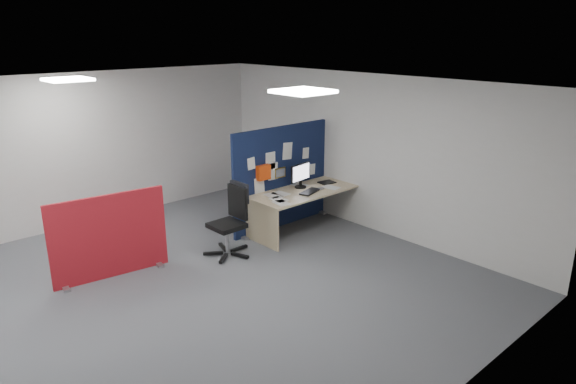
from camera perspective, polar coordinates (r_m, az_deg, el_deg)
floor at (r=6.84m, az=-17.18°, el=-12.84°), size 9.00×9.00×0.00m
ceiling at (r=5.99m, az=-19.51°, el=10.13°), size 9.00×7.00×0.02m
wall_back at (r=9.49m, az=-27.22°, el=3.28°), size 9.00×0.02×2.70m
wall_front at (r=3.67m, az=6.43°, el=-15.96°), size 9.00×0.02×2.70m
wall_right at (r=8.99m, az=8.64°, el=4.34°), size 0.02×7.00×2.70m
ceiling_lights at (r=6.74m, az=-19.18°, el=10.62°), size 4.10×4.10×0.04m
navy_divider at (r=9.05m, az=-0.62°, el=1.70°), size 2.19×0.30×1.81m
main_desk at (r=8.95m, az=1.62°, el=-0.73°), size 1.99×0.89×0.73m
monitor_main at (r=8.96m, az=1.41°, el=1.97°), size 0.49×0.21×0.43m
keyboard at (r=8.76m, az=2.45°, el=0.05°), size 0.48×0.30×0.02m
mouse at (r=8.93m, az=3.69°, el=0.39°), size 0.11×0.08×0.03m
paper_tray at (r=9.33m, az=4.32°, el=1.08°), size 0.31×0.26×0.01m
red_divider at (r=7.64m, az=-19.21°, el=-4.76°), size 1.62×0.30×1.22m
office_chair at (r=8.00m, az=-6.21°, el=-2.59°), size 0.71×0.74×1.11m
desk_papers at (r=8.68m, az=0.37°, el=-0.19°), size 1.47×0.85×0.00m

